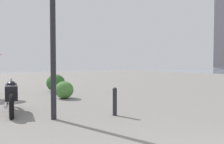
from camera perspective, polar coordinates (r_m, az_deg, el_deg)
lamppost at (r=6.05m, az=-15.04°, el=15.94°), size 0.98×0.28×4.40m
motorcycle at (r=7.18m, az=-24.48°, el=-5.55°), size 2.17×0.50×1.06m
bollard_near at (r=6.20m, az=0.72°, el=-7.43°), size 0.13×0.13×0.78m
bollard_mid at (r=10.62m, az=-14.65°, el=-3.64°), size 0.13×0.13×0.71m
shrub_low at (r=9.38m, az=-12.20°, el=-4.50°), size 0.83×0.75×0.71m
shrub_round at (r=11.73m, az=-14.28°, el=-2.74°), size 1.04×0.93×0.88m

